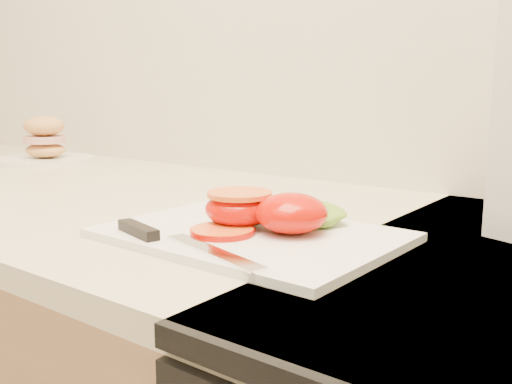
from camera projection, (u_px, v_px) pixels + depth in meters
The scene contains 7 objects.
cutting_board at pixel (251, 235), 0.67m from camera, with size 0.33×0.24×0.01m, color silver.
tomato_half_dome at pixel (291, 213), 0.66m from camera, with size 0.08×0.08×0.05m, color red.
tomato_half_cut at pixel (240, 207), 0.69m from camera, with size 0.08×0.08×0.04m.
tomato_slice_0 at pixel (222, 231), 0.65m from camera, with size 0.07×0.07×0.01m, color orange.
lettuce_leaf_0 at pixel (306, 214), 0.71m from camera, with size 0.10×0.08×0.02m, color #84AF2E.
knife at pixel (166, 238), 0.62m from camera, with size 0.23×0.06×0.01m.
sandwich_plate at pixel (45, 146), 1.35m from camera, with size 0.22×0.22×0.11m.
Camera 1 is at (0.48, 1.06, 1.11)m, focal length 40.00 mm.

